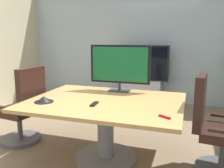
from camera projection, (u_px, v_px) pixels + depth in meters
The scene contains 10 objects.
ground_plane at pixel (89, 166), 2.84m from camera, with size 7.26×7.26×0.00m, color #7A664C.
wall_back_glass_partition at pixel (143, 40), 5.48m from camera, with size 5.60×0.10×2.83m, color #9EB2B7.
conference_table at pixel (106, 114), 2.91m from camera, with size 1.81×1.38×0.75m.
office_chair_left at pixel (24, 112), 3.37m from camera, with size 0.62×0.60×1.09m.
office_chair_right at pixel (215, 133), 2.64m from camera, with size 0.62×0.60×1.09m.
tv_monitor at pixel (120, 65), 3.28m from camera, with size 0.84×0.18×0.64m.
wall_display_unit at pixel (140, 85), 5.33m from camera, with size 1.20×0.36×1.31m.
conference_phone at pixel (44, 99), 2.79m from camera, with size 0.22×0.22×0.07m.
remote_control at pixel (94, 104), 2.68m from camera, with size 0.05×0.17×0.02m, color black.
whiteboard_marker at pixel (165, 117), 2.25m from camera, with size 0.13×0.02×0.02m, color red.
Camera 1 is at (1.07, -2.38, 1.50)m, focal length 38.63 mm.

